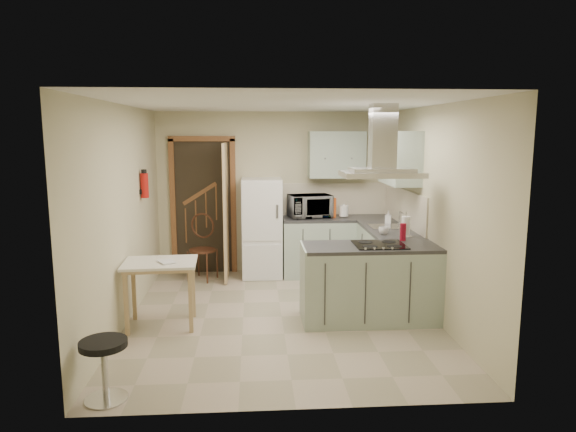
{
  "coord_description": "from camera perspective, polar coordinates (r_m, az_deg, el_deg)",
  "views": [
    {
      "loc": [
        -0.32,
        -5.88,
        2.19
      ],
      "look_at": [
        0.11,
        0.45,
        1.15
      ],
      "focal_mm": 32.0,
      "sensor_mm": 36.0,
      "label": 1
    }
  ],
  "objects": [
    {
      "name": "counter_back",
      "position": [
        7.93,
        3.33,
        -3.38
      ],
      "size": [
        1.08,
        0.6,
        0.9
      ],
      "primitive_type": "cube",
      "color": "#9EB2A0",
      "rests_on": "floor"
    },
    {
      "name": "book",
      "position": [
        5.85,
        -14.05,
        -4.71
      ],
      "size": [
        0.24,
        0.26,
        0.09
      ],
      "primitive_type": "imported",
      "rotation": [
        0.0,
        0.0,
        0.55
      ],
      "color": "#993A33",
      "rests_on": "drop_leaf_table"
    },
    {
      "name": "extractor_hood",
      "position": [
        5.89,
        10.37,
        4.59
      ],
      "size": [
        0.9,
        0.55,
        0.1
      ],
      "primitive_type": "cube",
      "color": "silver",
      "rests_on": "ceiling"
    },
    {
      "name": "paper_towel",
      "position": [
        6.53,
        12.96,
        -1.12
      ],
      "size": [
        0.13,
        0.13,
        0.27
      ],
      "primitive_type": "cylinder",
      "rotation": [
        0.0,
        0.0,
        0.26
      ],
      "color": "white",
      "rests_on": "counter_right"
    },
    {
      "name": "microwave",
      "position": [
        7.84,
        2.44,
        1.11
      ],
      "size": [
        0.7,
        0.54,
        0.34
      ],
      "primitive_type": "imported",
      "rotation": [
        0.0,
        0.0,
        0.21
      ],
      "color": "black",
      "rests_on": "counter_back"
    },
    {
      "name": "bentwood_chair",
      "position": [
        7.76,
        -9.5,
        -3.78
      ],
      "size": [
        0.52,
        0.52,
        0.9
      ],
      "primitive_type": "cube",
      "rotation": [
        0.0,
        0.0,
        -0.41
      ],
      "color": "#452D17",
      "rests_on": "floor"
    },
    {
      "name": "drop_leaf_table",
      "position": [
        6.05,
        -13.9,
        -8.4
      ],
      "size": [
        0.84,
        0.65,
        0.75
      ],
      "primitive_type": "cube",
      "rotation": [
        0.0,
        0.0,
        0.06
      ],
      "color": "tan",
      "rests_on": "floor"
    },
    {
      "name": "back_wall",
      "position": [
        8.04,
        -1.56,
        2.59
      ],
      "size": [
        3.6,
        0.0,
        3.6
      ],
      "primitive_type": "plane",
      "rotation": [
        1.57,
        0.0,
        0.0
      ],
      "color": "beige",
      "rests_on": "floor"
    },
    {
      "name": "peninsula",
      "position": [
        6.1,
        9.1,
        -7.36
      ],
      "size": [
        1.55,
        0.65,
        0.9
      ],
      "primitive_type": "cube",
      "color": "#9EB2A0",
      "rests_on": "floor"
    },
    {
      "name": "soap_bottle",
      "position": [
        7.43,
        11.09,
        -0.14
      ],
      "size": [
        0.11,
        0.11,
        0.19
      ],
      "primitive_type": "imported",
      "rotation": [
        0.0,
        0.0,
        -0.42
      ],
      "color": "#A8A8B4",
      "rests_on": "counter_right"
    },
    {
      "name": "splashback",
      "position": [
        8.13,
        5.22,
        1.93
      ],
      "size": [
        1.68,
        0.02,
        0.5
      ],
      "primitive_type": "cube",
      "color": "beige",
      "rests_on": "counter_back"
    },
    {
      "name": "fridge",
      "position": [
        7.81,
        -2.92,
        -1.32
      ],
      "size": [
        0.6,
        0.6,
        1.5
      ],
      "primitive_type": "cube",
      "color": "white",
      "rests_on": "floor"
    },
    {
      "name": "sink",
      "position": [
        7.18,
        10.88,
        -1.17
      ],
      "size": [
        0.45,
        0.4,
        0.01
      ],
      "primitive_type": "cube",
      "color": "silver",
      "rests_on": "counter_right"
    },
    {
      "name": "left_wall",
      "position": [
        6.13,
        -17.79,
        0.05
      ],
      "size": [
        0.0,
        4.2,
        4.2
      ],
      "primitive_type": "plane",
      "rotation": [
        1.57,
        0.0,
        1.57
      ],
      "color": "beige",
      "rests_on": "floor"
    },
    {
      "name": "doorway",
      "position": [
        8.06,
        -9.38,
        1.06
      ],
      "size": [
        1.1,
        0.12,
        2.1
      ],
      "primitive_type": "cube",
      "color": "brown",
      "rests_on": "floor"
    },
    {
      "name": "kettle",
      "position": [
        7.88,
        6.23,
        0.58
      ],
      "size": [
        0.18,
        0.18,
        0.2
      ],
      "primitive_type": "cylinder",
      "rotation": [
        0.0,
        0.0,
        0.34
      ],
      "color": "white",
      "rests_on": "counter_back"
    },
    {
      "name": "red_bottle",
      "position": [
        6.31,
        12.65,
        -1.75
      ],
      "size": [
        0.1,
        0.1,
        0.21
      ],
      "primitive_type": "cylinder",
      "rotation": [
        0.0,
        0.0,
        0.43
      ],
      "color": "#A10D25",
      "rests_on": "peninsula"
    },
    {
      "name": "cup",
      "position": [
        6.64,
        10.58,
        -1.61
      ],
      "size": [
        0.16,
        0.16,
        0.1
      ],
      "primitive_type": "imported",
      "rotation": [
        0.0,
        0.0,
        -0.37
      ],
      "color": "silver",
      "rests_on": "counter_right"
    },
    {
      "name": "wall_cabinet_back",
      "position": [
        7.91,
        5.41,
        6.81
      ],
      "size": [
        0.85,
        0.35,
        0.7
      ],
      "primitive_type": "cube",
      "color": "#9EB2A0",
      "rests_on": "back_wall"
    },
    {
      "name": "stool",
      "position": [
        4.64,
        -19.69,
        -15.81
      ],
      "size": [
        0.43,
        0.43,
        0.52
      ],
      "primitive_type": "cylinder",
      "rotation": [
        0.0,
        0.0,
        -0.13
      ],
      "color": "black",
      "rests_on": "floor"
    },
    {
      "name": "wall_cabinet_right",
      "position": [
        7.01,
        12.32,
        6.32
      ],
      "size": [
        0.35,
        0.9,
        0.7
      ],
      "primitive_type": "cube",
      "color": "#9EB2A0",
      "rests_on": "right_wall"
    },
    {
      "name": "hob",
      "position": [
        6.01,
        10.14,
        -3.16
      ],
      "size": [
        0.58,
        0.5,
        0.01
      ],
      "primitive_type": "cube",
      "color": "black",
      "rests_on": "peninsula"
    },
    {
      "name": "counter_right",
      "position": [
        7.44,
        10.44,
        -4.37
      ],
      "size": [
        0.6,
        1.95,
        0.9
      ],
      "primitive_type": "cube",
      "color": "#9EB2A0",
      "rests_on": "floor"
    },
    {
      "name": "floor",
      "position": [
        6.28,
        -0.72,
        -11.1
      ],
      "size": [
        4.2,
        4.2,
        0.0
      ],
      "primitive_type": "plane",
      "color": "tan",
      "rests_on": "ground"
    },
    {
      "name": "cereal_box",
      "position": [
        7.9,
        4.75,
        0.98
      ],
      "size": [
        0.15,
        0.21,
        0.3
      ],
      "primitive_type": "cube",
      "rotation": [
        0.0,
        0.0,
        0.38
      ],
      "color": "#E95A1B",
      "rests_on": "counter_back"
    },
    {
      "name": "right_wall",
      "position": [
        6.32,
        15.79,
        0.4
      ],
      "size": [
        0.0,
        4.2,
        4.2
      ],
      "primitive_type": "plane",
      "rotation": [
        1.57,
        0.0,
        -1.57
      ],
      "color": "beige",
      "rests_on": "floor"
    },
    {
      "name": "ceiling",
      "position": [
        5.89,
        -0.77,
        12.33
      ],
      "size": [
        4.2,
        4.2,
        0.0
      ],
      "primitive_type": "plane",
      "rotation": [
        3.14,
        0.0,
        0.0
      ],
      "color": "silver",
      "rests_on": "back_wall"
    },
    {
      "name": "fire_extinguisher",
      "position": [
        6.96,
        -15.65,
        3.28
      ],
      "size": [
        0.1,
        0.1,
        0.32
      ],
      "primitive_type": "cylinder",
      "color": "#B2140F",
      "rests_on": "left_wall"
    }
  ]
}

